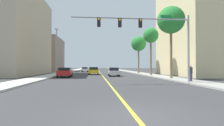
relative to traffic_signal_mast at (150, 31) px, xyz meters
The scene contains 16 objects.
ground 31.77m from the traffic_signal_mast, 97.20° to the left, with size 192.00×192.00×0.00m, color #38383A.
sidewalk_left 33.99m from the traffic_signal_mast, 112.26° to the left, with size 2.80×168.00×0.15m, color beige.
sidewalk_right 31.89m from the traffic_signal_mast, 81.09° to the left, with size 2.80×168.00×0.15m, color #9E9B93.
lane_marking_center 31.77m from the traffic_signal_mast, 97.20° to the left, with size 0.16×144.00×0.01m, color yellow.
building_left_far 47.64m from the traffic_signal_mast, 117.14° to the left, with size 11.10×15.72×10.52m, color gray.
building_right_near 21.11m from the traffic_signal_mast, 43.48° to the left, with size 13.65×16.04×16.60m, color beige.
traffic_signal_mast is the anchor object (origin of this frame).
street_lamp 19.12m from the traffic_signal_mast, 128.27° to the left, with size 0.56×0.28×8.01m.
palm_near 7.41m from the traffic_signal_mast, 50.43° to the left, with size 3.49×3.49×9.21m.
palm_mid 14.49m from the traffic_signal_mast, 72.13° to the left, with size 2.63×2.63×8.21m.
palm_far 22.44m from the traffic_signal_mast, 79.00° to the left, with size 3.25×3.25×8.08m.
car_silver 14.25m from the traffic_signal_mast, 98.91° to the left, with size 1.82×4.01×1.45m.
car_red 15.80m from the traffic_signal_mast, 130.47° to the left, with size 2.01×4.14×1.47m.
car_white 37.12m from the traffic_signal_mast, 102.66° to the left, with size 1.80×4.19×1.36m.
car_yellow 20.10m from the traffic_signal_mast, 106.17° to the left, with size 1.93×4.11×1.49m.
pedestrian 6.22m from the traffic_signal_mast, 10.65° to the left, with size 0.38×0.38×1.64m.
Camera 1 is at (-1.39, -6.16, 1.73)m, focal length 29.20 mm.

